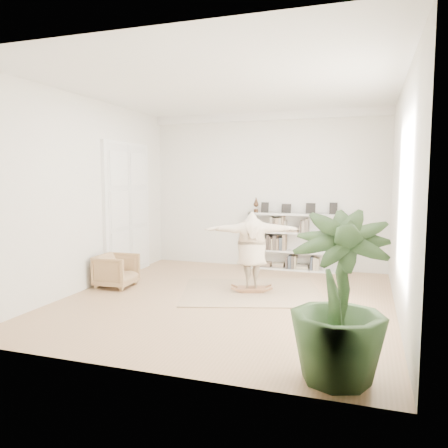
% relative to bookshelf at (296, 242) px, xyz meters
% --- Properties ---
extents(floor, '(6.00, 6.00, 0.00)m').
position_rel_bookshelf_xyz_m(floor, '(-0.74, -2.82, -0.64)').
color(floor, '#A07B53').
rests_on(floor, ground).
extents(room_shell, '(6.00, 6.00, 6.00)m').
position_rel_bookshelf_xyz_m(room_shell, '(-0.74, 0.12, 2.87)').
color(room_shell, silver).
rests_on(room_shell, floor).
extents(doors, '(0.09, 1.78, 2.92)m').
position_rel_bookshelf_xyz_m(doors, '(-3.45, -1.52, 0.76)').
color(doors, white).
rests_on(doors, floor).
extents(bookshelf, '(2.20, 0.35, 1.64)m').
position_rel_bookshelf_xyz_m(bookshelf, '(0.00, 0.00, 0.00)').
color(bookshelf, silver).
rests_on(bookshelf, floor).
extents(armchair, '(0.72, 0.70, 0.64)m').
position_rel_bookshelf_xyz_m(armchair, '(-3.04, -2.65, -0.32)').
color(armchair, tan).
rests_on(armchair, floor).
extents(rug, '(2.97, 2.64, 0.02)m').
position_rel_bookshelf_xyz_m(rug, '(-0.46, -2.24, -0.63)').
color(rug, tan).
rests_on(rug, floor).
extents(rocker_board, '(0.58, 0.45, 0.11)m').
position_rel_bookshelf_xyz_m(rocker_board, '(-0.46, -2.24, -0.57)').
color(rocker_board, brown).
rests_on(rocker_board, rug).
extents(person, '(1.78, 0.94, 1.40)m').
position_rel_bookshelf_xyz_m(person, '(-0.46, -2.24, 0.20)').
color(person, '#C8B296').
rests_on(person, rocker_board).
extents(houseplant, '(1.05, 1.05, 1.77)m').
position_rel_bookshelf_xyz_m(houseplant, '(1.27, -5.37, 0.25)').
color(houseplant, '#2F4C26').
rests_on(houseplant, floor).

